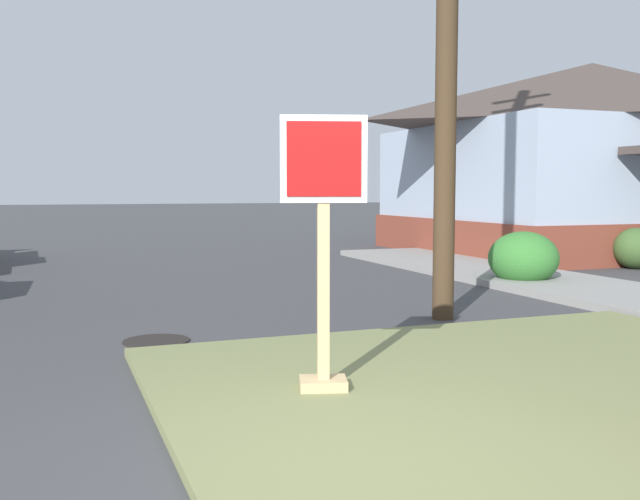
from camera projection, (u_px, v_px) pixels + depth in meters
name	position (u px, v px, depth m)	size (l,w,h in m)	color
ground_plane	(355.00, 496.00, 3.74)	(160.00, 160.00, 0.00)	#3D3D3F
grass_corner_patch	(533.00, 384.00, 5.76)	(5.97, 4.70, 0.08)	olive
sidewalk_strip	(600.00, 292.00, 10.81)	(2.20, 15.32, 0.12)	gray
stop_sign	(323.00, 263.00, 5.38)	(0.63, 0.37, 2.09)	tan
manhole_cover	(156.00, 341.00, 7.55)	(0.70, 0.70, 0.02)	black
corner_house	(590.00, 155.00, 18.62)	(9.44, 8.75, 4.90)	brown
shrub_near_porch	(636.00, 248.00, 14.49)	(0.90, 0.90, 0.84)	#3A5829
shrub_by_curb	(523.00, 258.00, 12.01)	(1.18, 1.18, 0.91)	#34742E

